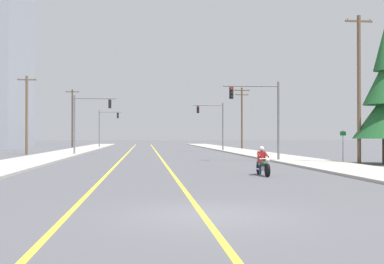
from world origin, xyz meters
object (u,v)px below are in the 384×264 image
Objects in this scene: traffic_signal_mid_left at (105,123)px; street_sign at (343,142)px; traffic_signal_mid_right at (215,120)px; utility_pole_right_near at (359,87)px; traffic_signal_near_left at (86,116)px; traffic_signal_near_right at (263,109)px; utility_pole_right_far at (242,116)px; motorcycle_with_rider at (263,164)px; utility_pole_left_near at (27,113)px; utility_pole_left_far at (72,117)px.

street_sign is (20.79, -44.36, -2.52)m from traffic_signal_mid_left.
utility_pole_right_near is at bearing -77.99° from traffic_signal_mid_right.
traffic_signal_near_left and traffic_signal_mid_right have the same top height.
traffic_signal_near_right is at bearing 153.35° from street_sign.
utility_pole_right_near is at bearing -89.19° from utility_pole_right_far.
traffic_signal_mid_left is 22.75m from utility_pole_right_far.
street_sign is at bearing 49.50° from motorcycle_with_rider.
motorcycle_with_rider is 0.26× the size of utility_pole_left_near.
traffic_signal_near_left is at bearing -89.28° from traffic_signal_mid_left.
utility_pole_right_near reaches higher than traffic_signal_mid_left.
utility_pole_left_far is (-6.19, 31.62, 1.08)m from traffic_signal_near_left.
traffic_signal_mid_right reaches higher than motorcycle_with_rider.
motorcycle_with_rider is at bearing -94.81° from traffic_signal_mid_right.
traffic_signal_mid_left is 0.60× the size of utility_pole_right_near.
traffic_signal_mid_left is at bearing 155.15° from utility_pole_right_far.
utility_pole_right_far is (5.39, 8.86, 0.87)m from traffic_signal_mid_right.
utility_pole_left_near reaches higher than traffic_signal_near_left.
traffic_signal_near_right is 7.36m from utility_pole_right_near.
traffic_signal_mid_right is 22.73m from utility_pole_left_near.
traffic_signal_near_left is at bearing -14.71° from utility_pole_left_near.
traffic_signal_mid_right and traffic_signal_mid_left have the same top height.
motorcycle_with_rider is 13.04m from utility_pole_right_near.
utility_pole_left_far reaches higher than traffic_signal_near_right.
motorcycle_with_rider is 0.35× the size of traffic_signal_near_right.
utility_pole_left_near is at bearing 123.08° from motorcycle_with_rider.
street_sign is (-0.36, 1.85, -3.87)m from utility_pole_right_near.
traffic_signal_near_left is (-15.12, 13.64, -0.01)m from traffic_signal_near_right.
utility_pole_right_far is (20.63, -9.55, 0.89)m from traffic_signal_mid_left.
traffic_signal_mid_left is at bearing 129.60° from traffic_signal_mid_right.
utility_pole_left_far is at bearing 89.58° from utility_pole_left_near.
utility_pole_right_far is 0.92× the size of utility_pole_left_far.
traffic_signal_near_left is 27.63m from utility_pole_right_near.
motorcycle_with_rider is 36.28m from traffic_signal_mid_right.
traffic_signal_near_left and traffic_signal_mid_left have the same top height.
utility_pole_left_near is at bearing -147.78° from utility_pole_right_far.
utility_pole_left_far is 54.94m from street_sign.
traffic_signal_near_right is at bearing -35.43° from utility_pole_left_near.
utility_pole_left_near is (-6.41, 1.68, 0.28)m from traffic_signal_near_left.
utility_pole_left_far is at bearing 101.08° from traffic_signal_near_left.
motorcycle_with_rider is 13.25m from street_sign.
traffic_signal_mid_left is at bearing 102.64° from motorcycle_with_rider.
utility_pole_left_far is (-21.07, 21.98, 1.10)m from traffic_signal_mid_right.
traffic_signal_mid_right is at bearing 102.01° from utility_pole_right_near.
traffic_signal_mid_left is 27.06m from utility_pole_left_near.
traffic_signal_mid_right is 28.44m from utility_pole_right_near.
traffic_signal_mid_right is 26.65m from street_sign.
utility_pole_left_near is 0.85× the size of utility_pole_left_far.
utility_pole_left_near is at bearing 144.57° from traffic_signal_near_right.
utility_pole_right_near is 1.24× the size of utility_pole_left_near.
utility_pole_right_far reaches higher than motorcycle_with_rider.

